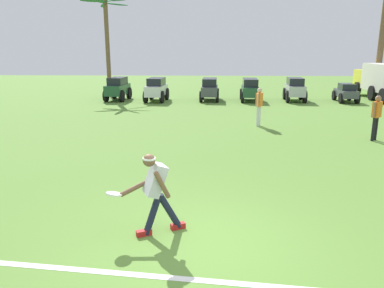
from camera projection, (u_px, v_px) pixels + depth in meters
ground_plane at (197, 246)px, 6.02m from camera, size 80.00×80.00×0.00m
field_line_paint at (196, 280)px, 5.13m from camera, size 23.55×2.74×0.01m
frisbee_thrower at (156, 189)px, 6.25m from camera, size 1.10×0.53×1.42m
frisbee_in_flight at (114, 194)px, 6.18m from camera, size 0.38×0.38×0.08m
teammate_near_sideline at (259, 103)px, 15.21m from camera, size 0.33×0.47×1.56m
teammate_midfield at (376, 114)px, 12.73m from camera, size 0.41×0.39×1.56m
parked_car_slot_a at (118, 88)px, 23.07m from camera, size 1.36×2.43×1.40m
parked_car_slot_b at (156, 89)px, 22.61m from camera, size 1.35×2.43×1.40m
parked_car_slot_c at (210, 89)px, 23.00m from camera, size 1.24×2.44×1.34m
parked_car_slot_d at (250, 89)px, 22.77m from camera, size 1.26×2.45×1.34m
parked_car_slot_e at (295, 89)px, 22.69m from camera, size 1.35×2.43×1.40m
parked_car_slot_f at (346, 92)px, 22.36m from camera, size 1.24×2.26×1.10m
box_truck at (379, 80)px, 23.38m from camera, size 1.60×5.95×2.20m
palm_tree_far_left at (107, 34)px, 24.74m from camera, size 2.92×3.37×6.41m
palm_tree_left_of_centre at (383, 31)px, 24.72m from camera, size 3.52×3.49×7.42m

